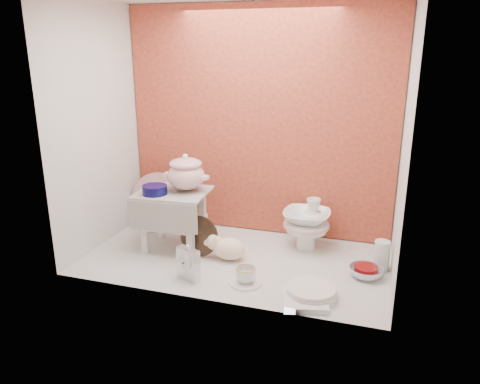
% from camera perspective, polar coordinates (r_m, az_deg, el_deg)
% --- Properties ---
extents(ground, '(1.80, 1.80, 0.00)m').
position_cam_1_polar(ground, '(2.83, -0.51, -8.22)').
color(ground, silver).
rests_on(ground, ground).
extents(niche_shell, '(1.86, 1.03, 1.53)m').
position_cam_1_polar(niche_shell, '(2.74, 0.62, 11.25)').
color(niche_shell, '#C54D31').
rests_on(niche_shell, ground).
extents(step_stool, '(0.46, 0.40, 0.37)m').
position_cam_1_polar(step_stool, '(2.94, -8.12, -3.40)').
color(step_stool, silver).
rests_on(step_stool, ground).
extents(soup_tureen, '(0.28, 0.28, 0.24)m').
position_cam_1_polar(soup_tureen, '(2.86, -6.70, 2.44)').
color(soup_tureen, white).
rests_on(soup_tureen, step_stool).
extents(cobalt_bowl, '(0.17, 0.17, 0.06)m').
position_cam_1_polar(cobalt_bowl, '(2.84, -10.50, 0.28)').
color(cobalt_bowl, '#0B0943').
rests_on(cobalt_bowl, step_stool).
extents(floral_platter, '(0.40, 0.14, 0.39)m').
position_cam_1_polar(floral_platter, '(3.31, -10.02, -0.96)').
color(floral_platter, silver).
rests_on(floral_platter, ground).
extents(blue_white_vase, '(0.26, 0.26, 0.24)m').
position_cam_1_polar(blue_white_vase, '(3.30, -10.19, -2.37)').
color(blue_white_vase, silver).
rests_on(blue_white_vase, ground).
extents(lacquer_tray, '(0.26, 0.08, 0.25)m').
position_cam_1_polar(lacquer_tray, '(2.84, -5.08, -5.44)').
color(lacquer_tray, black).
rests_on(lacquer_tray, ground).
extents(mantel_clock, '(0.15, 0.10, 0.20)m').
position_cam_1_polar(mantel_clock, '(2.57, -6.39, -8.64)').
color(mantel_clock, silver).
rests_on(mantel_clock, ground).
extents(plush_pig, '(0.29, 0.24, 0.15)m').
position_cam_1_polar(plush_pig, '(2.79, -1.36, -6.98)').
color(plush_pig, beige).
rests_on(plush_pig, ground).
extents(teacup_saucer, '(0.20, 0.20, 0.01)m').
position_cam_1_polar(teacup_saucer, '(2.55, 0.69, -11.14)').
color(teacup_saucer, white).
rests_on(teacup_saucer, ground).
extents(gold_rim_teacup, '(0.14, 0.14, 0.09)m').
position_cam_1_polar(gold_rim_teacup, '(2.53, 0.70, -10.14)').
color(gold_rim_teacup, white).
rests_on(gold_rim_teacup, teacup_saucer).
extents(lattice_dish, '(0.26, 0.26, 0.03)m').
position_cam_1_polar(lattice_dish, '(2.39, 8.04, -13.12)').
color(lattice_dish, white).
rests_on(lattice_dish, ground).
extents(dinner_plate_stack, '(0.30, 0.30, 0.06)m').
position_cam_1_polar(dinner_plate_stack, '(2.44, 8.80, -12.07)').
color(dinner_plate_stack, white).
rests_on(dinner_plate_stack, ground).
extents(crystal_bowl, '(0.23, 0.23, 0.06)m').
position_cam_1_polar(crystal_bowl, '(2.70, 15.28, -9.53)').
color(crystal_bowl, silver).
rests_on(crystal_bowl, ground).
extents(clear_glass_vase, '(0.09, 0.09, 0.18)m').
position_cam_1_polar(clear_glass_vase, '(2.78, 17.08, -7.54)').
color(clear_glass_vase, silver).
rests_on(clear_glass_vase, ground).
extents(porcelain_tower, '(0.35, 0.35, 0.34)m').
position_cam_1_polar(porcelain_tower, '(2.94, 8.21, -3.81)').
color(porcelain_tower, white).
rests_on(porcelain_tower, ground).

